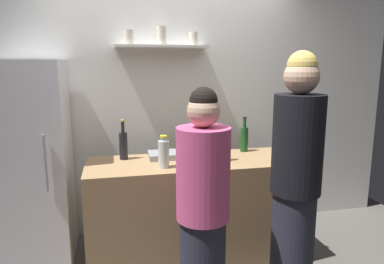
% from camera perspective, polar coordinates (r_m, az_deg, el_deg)
% --- Properties ---
extents(back_wall_assembly, '(4.80, 0.32, 2.60)m').
position_cam_1_polar(back_wall_assembly, '(3.68, -3.48, 4.33)').
color(back_wall_assembly, white).
rests_on(back_wall_assembly, ground).
extents(refrigerator, '(0.61, 0.68, 1.75)m').
position_cam_1_polar(refrigerator, '(3.40, -23.99, -4.55)').
color(refrigerator, white).
rests_on(refrigerator, ground).
extents(counter, '(1.78, 0.64, 0.90)m').
position_cam_1_polar(counter, '(3.22, -0.00, -12.35)').
color(counter, '#9E7A51').
rests_on(counter, ground).
extents(baking_pan, '(0.34, 0.24, 0.05)m').
position_cam_1_polar(baking_pan, '(3.17, -3.80, -3.65)').
color(baking_pan, gray).
rests_on(baking_pan, counter).
extents(utensil_holder, '(0.12, 0.12, 0.20)m').
position_cam_1_polar(utensil_holder, '(3.29, 1.35, -2.57)').
color(utensil_holder, '#B2B2B7').
rests_on(utensil_holder, counter).
extents(wine_bottle_pale_glass, '(0.06, 0.06, 0.30)m').
position_cam_1_polar(wine_bottle_pale_glass, '(3.06, 5.07, -2.46)').
color(wine_bottle_pale_glass, '#B2BFB2').
rests_on(wine_bottle_pale_glass, counter).
extents(wine_bottle_dark_glass, '(0.07, 0.07, 0.35)m').
position_cam_1_polar(wine_bottle_dark_glass, '(3.15, -10.84, -1.96)').
color(wine_bottle_dark_glass, black).
rests_on(wine_bottle_dark_glass, counter).
extents(wine_bottle_amber_glass, '(0.07, 0.07, 0.32)m').
position_cam_1_polar(wine_bottle_amber_glass, '(3.12, 14.38, -2.49)').
color(wine_bottle_amber_glass, '#472814').
rests_on(wine_bottle_amber_glass, counter).
extents(wine_bottle_green_glass, '(0.07, 0.07, 0.33)m').
position_cam_1_polar(wine_bottle_green_glass, '(3.40, 8.28, -0.99)').
color(wine_bottle_green_glass, '#19471E').
rests_on(wine_bottle_green_glass, counter).
extents(water_bottle_plastic, '(0.09, 0.09, 0.26)m').
position_cam_1_polar(water_bottle_plastic, '(2.85, -4.52, -3.39)').
color(water_bottle_plastic, silver).
rests_on(water_bottle_plastic, counter).
extents(person_pink_top, '(0.34, 0.34, 1.59)m').
position_cam_1_polar(person_pink_top, '(2.35, 1.74, -12.80)').
color(person_pink_top, '#262633').
rests_on(person_pink_top, ground).
extents(person_blonde, '(0.34, 0.34, 1.80)m').
position_cam_1_polar(person_blonde, '(2.59, 16.09, -8.00)').
color(person_blonde, '#262633').
rests_on(person_blonde, ground).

